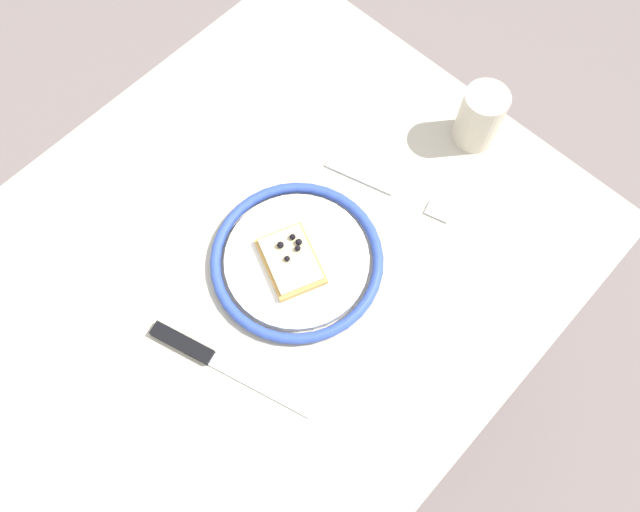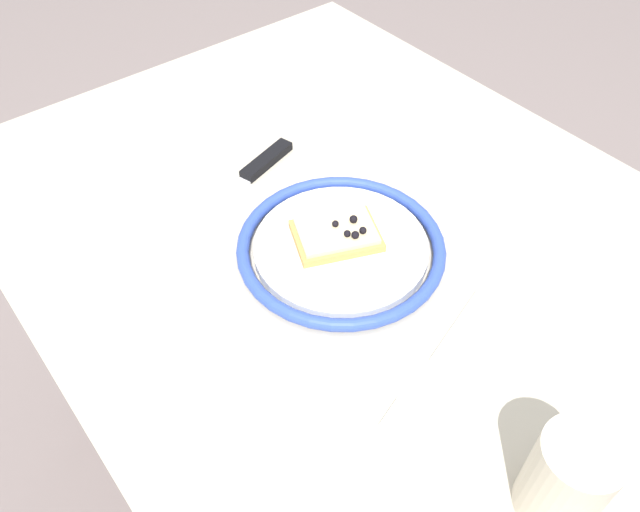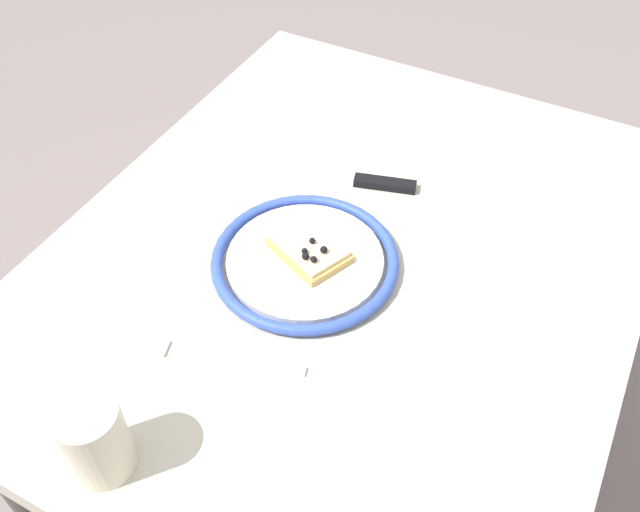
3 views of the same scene
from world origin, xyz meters
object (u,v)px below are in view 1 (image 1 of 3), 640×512
(dining_table, at_px, (259,291))
(knife, at_px, (203,354))
(cup, at_px, (480,117))
(plate, at_px, (297,260))
(fork, at_px, (388,190))
(pizza_slice_near, at_px, (291,260))

(dining_table, xyz_separation_m, knife, (0.13, 0.04, 0.10))
(dining_table, xyz_separation_m, cup, (-0.39, 0.09, 0.14))
(plate, bearing_deg, fork, 173.94)
(plate, relative_size, pizza_slice_near, 2.07)
(pizza_slice_near, xyz_separation_m, cup, (-0.35, 0.05, 0.03))
(pizza_slice_near, height_order, knife, pizza_slice_near)
(plate, relative_size, knife, 1.03)
(knife, xyz_separation_m, fork, (-0.36, 0.02, -0.00))
(cup, bearing_deg, knife, -5.20)
(plate, bearing_deg, knife, 0.87)
(knife, distance_m, cup, 0.52)
(pizza_slice_near, xyz_separation_m, knife, (0.17, 0.00, -0.02))
(knife, bearing_deg, pizza_slice_near, -178.52)
(pizza_slice_near, bearing_deg, knife, 1.48)
(fork, bearing_deg, cup, 169.07)
(dining_table, height_order, plate, plate)
(knife, bearing_deg, fork, 177.45)
(plate, relative_size, fork, 1.23)
(pizza_slice_near, height_order, cup, cup)
(pizza_slice_near, distance_m, fork, 0.19)
(dining_table, bearing_deg, pizza_slice_near, 139.10)
(knife, height_order, fork, knife)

